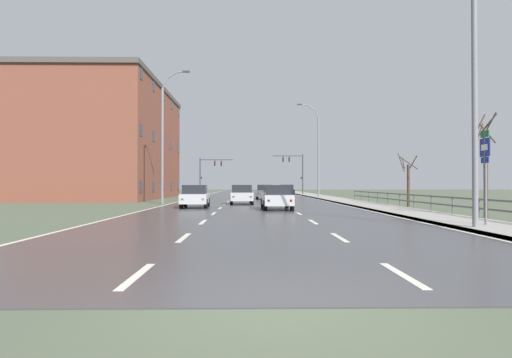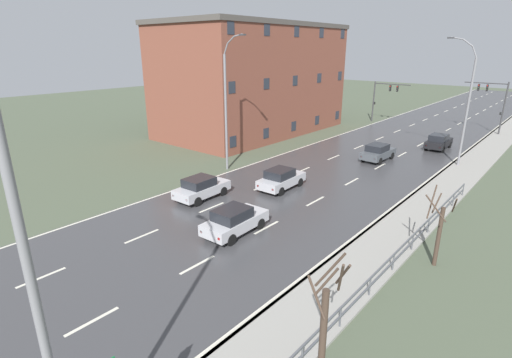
% 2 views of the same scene
% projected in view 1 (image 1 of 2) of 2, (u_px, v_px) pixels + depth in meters
% --- Properties ---
extents(ground_plane, '(160.00, 160.00, 0.12)m').
position_uv_depth(ground_plane, '(252.00, 198.00, 53.62)').
color(ground_plane, '#4C5642').
extents(road_asphalt_strip, '(14.00, 120.00, 0.03)m').
position_uv_depth(road_asphalt_strip, '(252.00, 195.00, 65.62)').
color(road_asphalt_strip, '#3D3D3F').
rests_on(road_asphalt_strip, ground).
extents(sidewalk_right, '(3.00, 120.00, 0.12)m').
position_uv_depth(sidewalk_right, '(308.00, 195.00, 65.75)').
color(sidewalk_right, gray).
rests_on(sidewalk_right, ground).
extents(guardrail, '(0.07, 30.72, 1.00)m').
position_uv_depth(guardrail, '(414.00, 199.00, 26.96)').
color(guardrail, '#515459').
rests_on(guardrail, ground).
extents(street_lamp_foreground, '(2.86, 0.24, 11.67)m').
position_uv_depth(street_lamp_foreground, '(469.00, 70.00, 15.38)').
color(street_lamp_foreground, slate).
rests_on(street_lamp_foreground, ground).
extents(street_lamp_midground, '(2.57, 0.24, 10.97)m').
position_uv_depth(street_lamp_midground, '(317.00, 152.00, 50.22)').
color(street_lamp_midground, slate).
rests_on(street_lamp_midground, ground).
extents(street_lamp_left_bank, '(2.34, 0.24, 11.11)m').
position_uv_depth(street_lamp_left_bank, '(164.00, 138.00, 36.06)').
color(street_lamp_left_bank, slate).
rests_on(street_lamp_left_bank, ground).
extents(highway_sign, '(0.09, 0.68, 3.64)m').
position_uv_depth(highway_sign, '(485.00, 165.00, 16.13)').
color(highway_sign, slate).
rests_on(highway_sign, ground).
extents(traffic_signal_right, '(4.78, 0.36, 6.30)m').
position_uv_depth(traffic_signal_right, '(295.00, 167.00, 67.51)').
color(traffic_signal_right, '#38383A').
rests_on(traffic_signal_right, ground).
extents(traffic_signal_left, '(5.05, 0.36, 5.62)m').
position_uv_depth(traffic_signal_left, '(209.00, 169.00, 66.22)').
color(traffic_signal_left, '#38383A').
rests_on(traffic_signal_left, ground).
extents(car_near_right, '(1.87, 4.11, 1.57)m').
position_uv_depth(car_near_right, '(286.00, 191.00, 55.48)').
color(car_near_right, black).
rests_on(car_near_right, ground).
extents(car_far_left, '(1.95, 4.16, 1.57)m').
position_uv_depth(car_far_left, '(242.00, 194.00, 35.11)').
color(car_far_left, '#B7B7BC').
rests_on(car_far_left, ground).
extents(car_far_right, '(1.96, 4.16, 1.57)m').
position_uv_depth(car_far_right, '(195.00, 196.00, 29.90)').
color(car_far_right, '#B7B7BC').
rests_on(car_far_right, ground).
extents(car_mid_centre, '(1.95, 4.16, 1.57)m').
position_uv_depth(car_mid_centre, '(265.00, 192.00, 47.24)').
color(car_mid_centre, '#474C51').
rests_on(car_mid_centre, ground).
extents(car_near_left, '(1.94, 4.15, 1.57)m').
position_uv_depth(car_near_left, '(277.00, 197.00, 27.55)').
color(car_near_left, '#B7B7BC').
rests_on(car_near_left, ground).
extents(brick_building, '(12.55, 23.44, 12.84)m').
position_uv_depth(brick_building, '(110.00, 142.00, 49.80)').
color(brick_building, brown).
rests_on(brick_building, ground).
extents(bare_tree_near, '(1.11, 1.11, 5.11)m').
position_uv_depth(bare_tree_near, '(486.00, 168.00, 21.00)').
color(bare_tree_near, '#423328').
rests_on(bare_tree_near, ground).
extents(bare_tree_mid, '(1.36, 1.43, 3.91)m').
position_uv_depth(bare_tree_mid, '(408.00, 181.00, 31.49)').
color(bare_tree_mid, '#423328').
rests_on(bare_tree_mid, ground).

